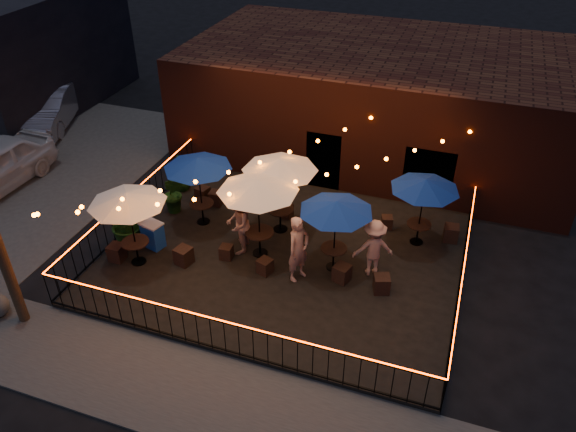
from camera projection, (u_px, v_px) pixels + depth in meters
name	position (u px, v px, depth m)	size (l,w,h in m)	color
ground	(258.00, 302.00, 14.96)	(110.00, 110.00, 0.00)	black
patio	(283.00, 256.00, 16.48)	(10.00, 8.00, 0.15)	black
sidewalk	(203.00, 397.00, 12.42)	(18.00, 2.50, 0.05)	#3E3B39
parking_lot	(5.00, 162.00, 21.37)	(11.00, 12.00, 0.02)	#3E3B39
brick_building	(379.00, 99.00, 21.35)	(14.00, 8.00, 4.00)	black
fence_front	(225.00, 337.00, 13.03)	(10.00, 0.04, 1.04)	black
fence_left	(133.00, 208.00, 17.52)	(0.04, 8.00, 1.04)	black
fence_right	(461.00, 278.00, 14.78)	(0.04, 8.00, 1.04)	black
festoon_lights	(244.00, 184.00, 15.15)	(10.02, 8.72, 1.32)	#FF5801
cafe_table_0	(127.00, 199.00, 14.94)	(2.34, 2.34, 2.34)	black
cafe_table_1	(198.00, 164.00, 16.64)	(2.57, 2.57, 2.29)	black
cafe_table_2	(258.00, 186.00, 15.18)	(3.01, 3.01, 2.51)	black
cafe_table_3	(280.00, 166.00, 16.20)	(2.83, 2.83, 2.48)	black
cafe_table_4	(336.00, 207.00, 14.80)	(2.25, 2.25, 2.23)	black
cafe_table_5	(425.00, 185.00, 15.80)	(2.27, 2.27, 2.19)	black
bistro_chair_0	(117.00, 252.00, 16.10)	(0.42, 0.42, 0.50)	black
bistro_chair_1	(184.00, 256.00, 15.96)	(0.43, 0.43, 0.51)	black
bistro_chair_2	(203.00, 194.00, 18.77)	(0.40, 0.40, 0.47)	black
bistro_chair_3	(216.00, 198.00, 18.53)	(0.41, 0.41, 0.48)	black
bistro_chair_4	(226.00, 252.00, 16.19)	(0.35, 0.35, 0.41)	black
bistro_chair_5	(265.00, 266.00, 15.64)	(0.37, 0.37, 0.44)	black
bistro_chair_6	(286.00, 211.00, 17.94)	(0.36, 0.36, 0.43)	black
bistro_chair_7	(333.00, 212.00, 17.84)	(0.39, 0.39, 0.47)	black
bistro_chair_8	(342.00, 273.00, 15.35)	(0.42, 0.42, 0.49)	black
bistro_chair_9	(382.00, 284.00, 14.98)	(0.42, 0.42, 0.49)	black
bistro_chair_10	(387.00, 222.00, 17.44)	(0.34, 0.34, 0.40)	black
bistro_chair_11	(451.00, 233.00, 16.88)	(0.42, 0.42, 0.50)	black
patron_a	(298.00, 249.00, 15.04)	(0.72, 0.47, 1.97)	#D7B687
patron_b	(238.00, 224.00, 16.07)	(0.92, 0.72, 1.90)	#CCAA8B
patron_c	(373.00, 248.00, 15.27)	(1.12, 0.64, 1.73)	beige
potted_shrub_a	(128.00, 224.00, 16.46)	(1.30, 1.13, 1.44)	#183F12
potted_shrub_b	(174.00, 194.00, 17.92)	(0.74, 0.60, 1.35)	#183F11
potted_shrub_c	(181.00, 174.00, 19.13)	(0.68, 0.68, 1.21)	#133D0B
cooler	(153.00, 235.00, 16.53)	(0.73, 0.60, 0.83)	blue
car_silver	(50.00, 107.00, 23.70)	(1.69, 4.83, 1.59)	#9FA0A7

